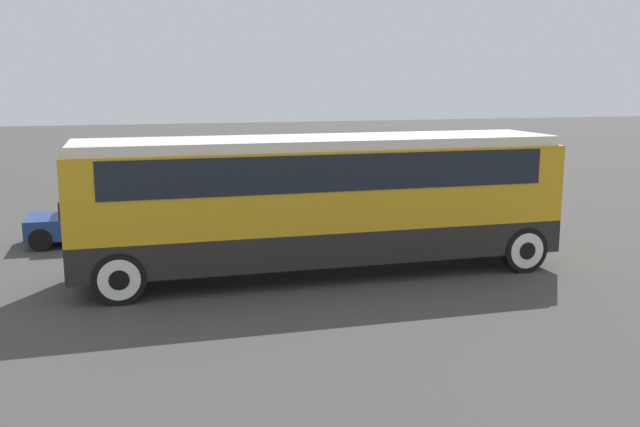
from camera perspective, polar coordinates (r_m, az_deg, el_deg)
The scene contains 4 objects.
ground_plane at distance 17.05m, azimuth 0.00°, elevation -4.84°, with size 120.00×120.00×0.00m, color #423F3D.
tour_bus at distance 16.65m, azimuth 0.32°, elevation 1.71°, with size 11.31×2.61×3.25m.
parked_car_near at distance 21.20m, azimuth -16.38°, elevation -0.38°, with size 4.63×1.80×1.30m.
parked_car_mid at distance 25.22m, azimuth -7.65°, elevation 1.70°, with size 4.26×1.80×1.31m.
Camera 1 is at (-4.40, -15.82, 4.57)m, focal length 40.00 mm.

